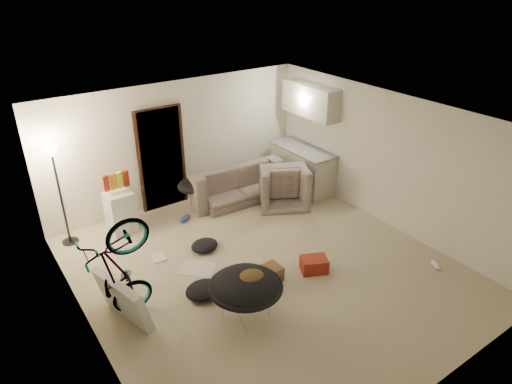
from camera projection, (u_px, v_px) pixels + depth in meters
floor at (266, 269)px, 7.45m from camera, size 5.50×6.00×0.02m
ceiling at (268, 121)px, 6.31m from camera, size 5.50×6.00×0.02m
wall_back at (178, 143)px, 9.08m from camera, size 5.50×0.02×2.50m
wall_front at (440, 314)px, 4.68m from camera, size 5.50×0.02×2.50m
wall_left at (81, 263)px, 5.47m from camera, size 0.02×6.00×2.50m
wall_right at (389, 161)px, 8.29m from camera, size 0.02×6.00×2.50m
doorway at (161, 159)px, 8.95m from camera, size 0.85×0.10×2.04m
door_trim at (162, 160)px, 8.93m from camera, size 0.97×0.04×2.10m
floor_lamp at (56, 176)px, 7.57m from camera, size 0.28×0.28×1.81m
kitchen_counter at (302, 169)px, 9.95m from camera, size 0.60×1.50×0.88m
counter_top at (303, 149)px, 9.74m from camera, size 0.64×1.54×0.04m
kitchen_uppers at (310, 100)px, 9.34m from camera, size 0.38×1.40×0.65m
sofa at (233, 185)px, 9.57m from camera, size 2.05×0.89×0.59m
armchair at (281, 187)px, 9.44m from camera, size 1.27×1.22×0.64m
bicycle at (122, 294)px, 6.19m from camera, size 1.70×0.78×0.97m
mini_fridge at (120, 211)px, 8.38m from camera, size 0.47×0.47×0.76m
snack_box_0 at (106, 183)px, 8.02m from camera, size 0.10×0.07×0.30m
snack_box_1 at (113, 182)px, 8.08m from camera, size 0.11×0.09×0.30m
snack_box_2 at (119, 180)px, 8.14m from camera, size 0.12×0.10×0.30m
snack_box_3 at (126, 178)px, 8.20m from camera, size 0.11×0.08×0.30m
saucer_chair at (246, 292)px, 6.24m from camera, size 1.03×1.03×0.73m
hoodie at (250, 280)px, 6.15m from camera, size 0.49×0.42×0.22m
sofa_drape at (192, 186)px, 8.97m from camera, size 0.63×0.54×0.28m
tv_box at (123, 300)px, 6.25m from camera, size 0.50×1.05×0.68m
drink_case_a at (268, 275)px, 7.11m from camera, size 0.43×0.32×0.24m
drink_case_b at (314, 265)px, 7.34m from camera, size 0.51×0.45×0.24m
juicer at (324, 262)px, 7.44m from camera, size 0.17×0.17×0.25m
newspaper at (198, 268)px, 7.45m from camera, size 0.68×0.68×0.01m
book_blue at (210, 289)px, 6.95m from camera, size 0.26×0.32×0.03m
book_white at (159, 257)px, 7.71m from camera, size 0.24×0.29×0.03m
shoe_0 at (185, 219)px, 8.80m from camera, size 0.29×0.23×0.10m
shoe_3 at (264, 294)px, 6.81m from camera, size 0.28×0.15×0.10m
shoe_4 at (435, 265)px, 7.46m from camera, size 0.20×0.28×0.10m
clothes_lump_a at (203, 290)px, 6.82m from camera, size 0.60×0.53×0.18m
clothes_lump_b at (205, 245)px, 7.92m from camera, size 0.58×0.53×0.15m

